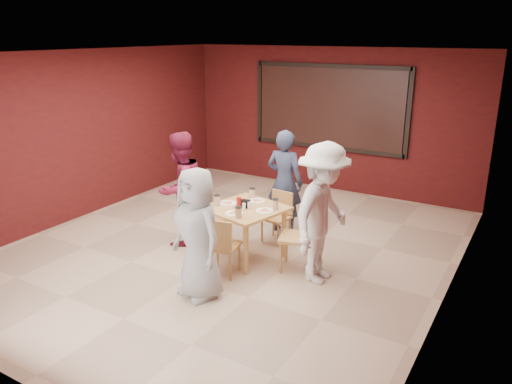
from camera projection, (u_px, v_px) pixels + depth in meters
The scene contains 11 objects.
floor at pixel (233, 248), 7.42m from camera, with size 7.00×7.00×0.00m, color tan.
window_blinds at pixel (328, 108), 9.74m from camera, with size 3.00×0.02×1.50m, color black.
dining_table at pixel (246, 213), 6.93m from camera, with size 1.15×1.15×0.90m.
chair_front at pixel (221, 244), 6.43m from camera, with size 0.46×0.46×0.82m.
chair_back at pixel (278, 213), 7.58m from camera, with size 0.41×0.41×0.77m.
chair_left at pixel (208, 217), 7.39m from camera, with size 0.45×0.45×0.79m.
chair_right at pixel (303, 234), 6.59m from camera, with size 0.55×0.55×0.93m.
diner_front at pixel (198, 234), 5.86m from camera, with size 0.79×0.51×1.61m, color #A2A2A2.
diner_back at pixel (285, 182), 7.79m from camera, with size 0.60×0.40×1.65m, color #2D3651.
diner_left at pixel (181, 189), 7.37m from camera, with size 0.83×0.64×1.70m, color maroon.
diner_right at pixel (323, 214), 6.22m from camera, with size 1.17×0.67×1.81m, color white.
Camera 1 is at (3.77, -5.68, 3.08)m, focal length 35.00 mm.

